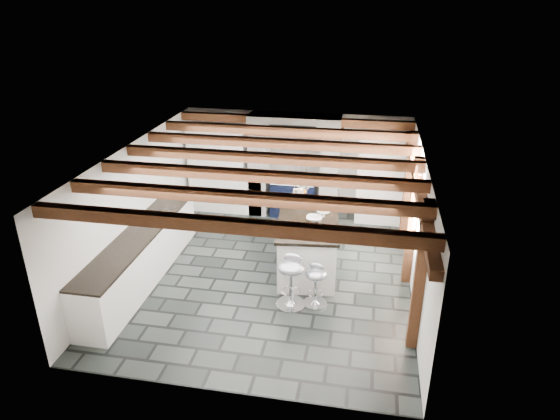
% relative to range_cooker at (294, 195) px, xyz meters
% --- Properties ---
extents(ground, '(6.00, 6.00, 0.00)m').
position_rel_range_cooker_xyz_m(ground, '(0.00, -2.68, -0.47)').
color(ground, black).
rests_on(ground, ground).
extents(room_shell, '(6.00, 6.03, 6.00)m').
position_rel_range_cooker_xyz_m(room_shell, '(-0.61, -1.26, 0.60)').
color(room_shell, silver).
rests_on(room_shell, ground).
extents(range_cooker, '(1.00, 0.63, 0.99)m').
position_rel_range_cooker_xyz_m(range_cooker, '(0.00, 0.00, 0.00)').
color(range_cooker, black).
rests_on(range_cooker, ground).
extents(kitchen_island, '(1.28, 2.14, 1.35)m').
position_rel_range_cooker_xyz_m(kitchen_island, '(0.62, -2.31, 0.05)').
color(kitchen_island, white).
rests_on(kitchen_island, ground).
extents(bar_stool_near, '(0.44, 0.44, 0.73)m').
position_rel_range_cooker_xyz_m(bar_stool_near, '(0.92, -3.50, -0.01)').
color(bar_stool_near, silver).
rests_on(bar_stool_near, ground).
extents(bar_stool_far, '(0.51, 0.51, 0.91)m').
position_rel_range_cooker_xyz_m(bar_stool_far, '(0.53, -3.60, 0.10)').
color(bar_stool_far, silver).
rests_on(bar_stool_far, ground).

